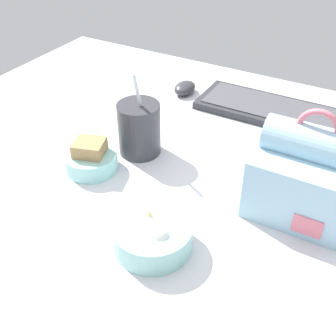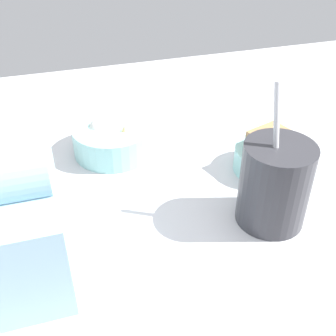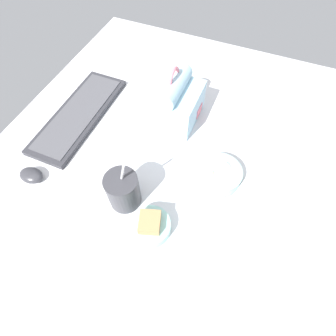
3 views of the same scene
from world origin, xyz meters
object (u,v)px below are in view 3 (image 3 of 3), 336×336
at_px(keyboard, 79,114).
at_px(lunch_bag, 173,101).
at_px(computer_mouse, 31,175).
at_px(bento_bowl_sandwich, 150,226).
at_px(soup_cup, 123,190).
at_px(bento_bowl_snacks, 219,175).

height_order(keyboard, lunch_bag, lunch_bag).
distance_m(keyboard, computer_mouse, 0.27).
distance_m(bento_bowl_sandwich, computer_mouse, 0.39).
relative_size(soup_cup, bento_bowl_sandwich, 1.77).
xyz_separation_m(keyboard, lunch_bag, (0.12, -0.30, 0.06)).
distance_m(lunch_bag, bento_bowl_sandwich, 0.41).
bearing_deg(keyboard, computer_mouse, -178.43).
distance_m(soup_cup, computer_mouse, 0.30).
xyz_separation_m(keyboard, soup_cup, (-0.22, -0.30, 0.05)).
height_order(bento_bowl_snacks, computer_mouse, bento_bowl_snacks).
distance_m(lunch_bag, bento_bowl_snacks, 0.29).
relative_size(soup_cup, bento_bowl_snacks, 1.45).
distance_m(keyboard, lunch_bag, 0.33).
bearing_deg(bento_bowl_sandwich, keyboard, 55.40).
height_order(bento_bowl_sandwich, bento_bowl_snacks, bento_bowl_sandwich).
height_order(soup_cup, bento_bowl_sandwich, soup_cup).
height_order(keyboard, bento_bowl_snacks, bento_bowl_snacks).
bearing_deg(bento_bowl_snacks, bento_bowl_sandwich, 151.10).
relative_size(bento_bowl_snacks, computer_mouse, 1.76).
relative_size(lunch_bag, bento_bowl_sandwich, 1.86).
bearing_deg(computer_mouse, bento_bowl_sandwich, -91.36).
bearing_deg(bento_bowl_sandwich, computer_mouse, 88.64).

